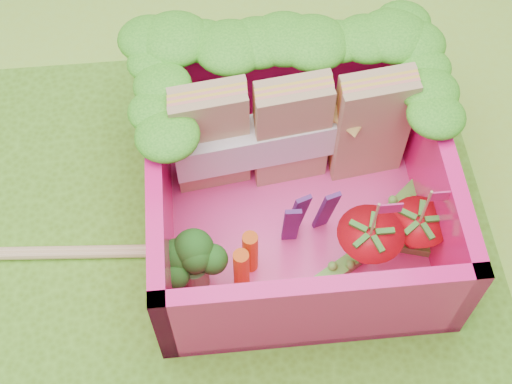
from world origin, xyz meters
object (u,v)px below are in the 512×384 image
Objects in this scene: broccoli at (193,263)px; strawberry_right at (415,235)px; chopsticks at (21,253)px; bento_box at (297,186)px; strawberry_left at (367,249)px; sandwich_stack at (293,132)px.

broccoli is 0.67× the size of strawberry_right.
chopsticks is at bearing 174.81° from strawberry_right.
bento_box is 0.57m from strawberry_right.
bento_box is 2.46× the size of strawberry_left.
sandwich_stack reaches higher than bento_box.
strawberry_left is at bearing -166.43° from strawberry_right.
broccoli is at bearing -146.25° from bento_box.
chopsticks is (-1.29, -0.09, -0.25)m from bento_box.
chopsticks is (-1.56, 0.22, -0.18)m from strawberry_left.
sandwich_stack is 0.76m from broccoli.
strawberry_right is 0.23× the size of chopsticks.
strawberry_left reaches higher than strawberry_right.
bento_box is at bearing -91.27° from sandwich_stack.
strawberry_right is at bearing -5.19° from chopsticks.
bento_box is 2.60× the size of strawberry_right.
sandwich_stack is at bearing 134.69° from strawberry_right.
broccoli is at bearing -130.64° from sandwich_stack.
broccoli is 0.76m from strawberry_left.
strawberry_left is 0.24m from strawberry_right.
sandwich_stack is at bearing 49.36° from broccoli.
broccoli is (-0.49, -0.33, -0.03)m from bento_box.
strawberry_right reaches higher than chopsticks.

